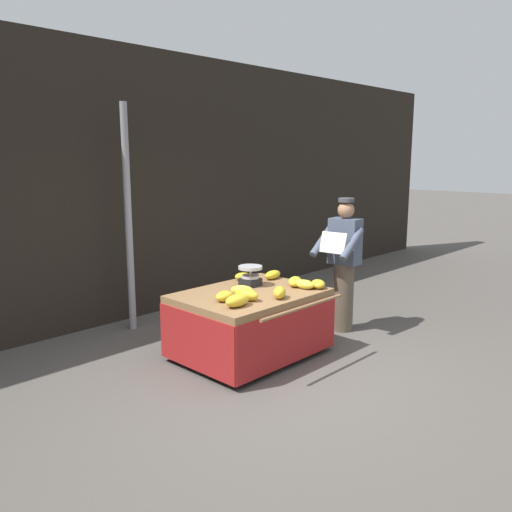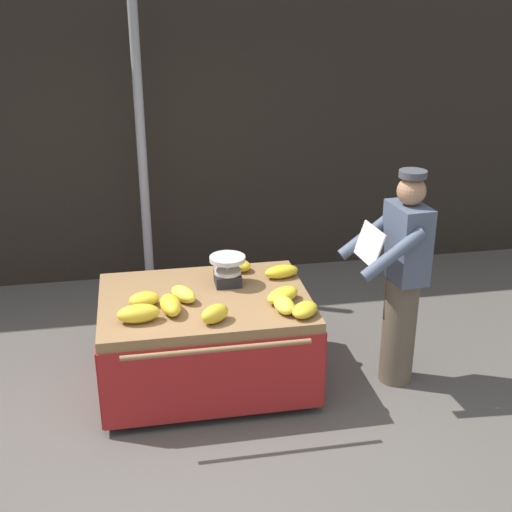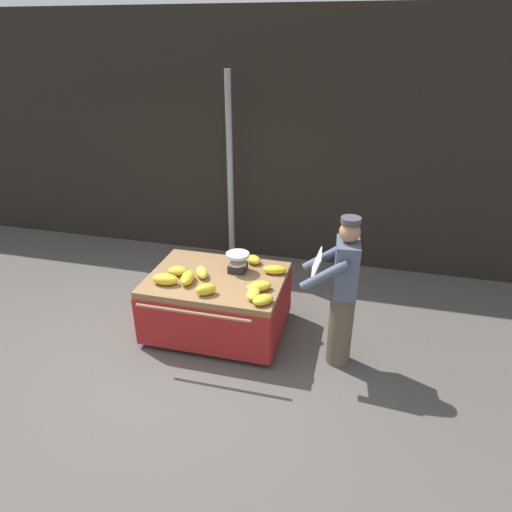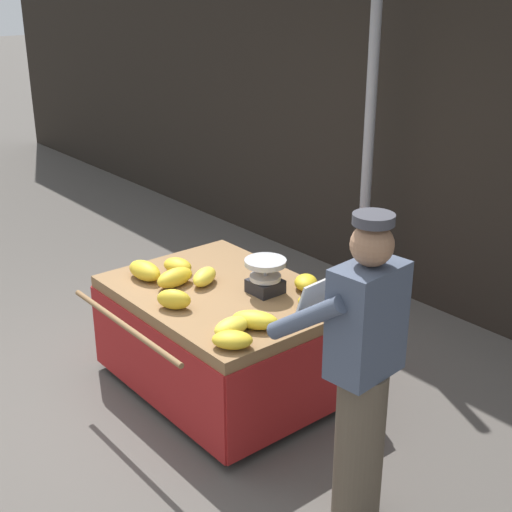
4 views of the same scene
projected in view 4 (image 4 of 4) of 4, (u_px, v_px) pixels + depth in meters
ground_plane at (124, 399)px, 4.93m from camera, size 60.00×60.00×0.00m
back_wall at (420, 89)px, 5.99m from camera, size 16.00×0.24×3.66m
street_pole at (369, 142)px, 5.89m from camera, size 0.09×0.09×2.88m
banana_cart at (224, 317)px, 4.90m from camera, size 1.60×1.37×0.75m
weighing_scale at (265, 276)px, 4.75m from camera, size 0.28×0.28×0.23m
banana_bunch_0 at (174, 299)px, 4.53m from camera, size 0.26×0.23×0.13m
banana_bunch_1 at (178, 266)px, 5.08m from camera, size 0.26×0.21×0.11m
banana_bunch_2 at (306, 282)px, 4.82m from camera, size 0.25×0.25×0.10m
banana_bunch_3 at (175, 278)px, 4.86m from camera, size 0.18×0.31×0.12m
banana_bunch_4 at (255, 320)px, 4.29m from camera, size 0.32×0.29×0.11m
banana_bunch_5 at (232, 340)px, 4.07m from camera, size 0.28×0.28×0.10m
banana_bunch_6 at (145, 271)px, 4.97m from camera, size 0.31×0.18×0.13m
banana_bunch_7 at (205, 277)px, 4.89m from camera, size 0.24×0.28×0.11m
banana_bunch_8 at (232, 326)px, 4.22m from camera, size 0.16×0.26×0.10m
banana_bunch_9 at (316, 305)px, 4.48m from camera, size 0.30×0.18×0.10m
vendor_person at (361, 372)px, 3.58m from camera, size 0.61×0.55×1.71m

